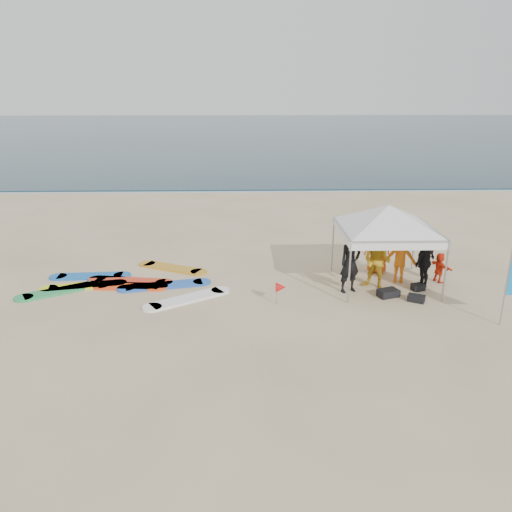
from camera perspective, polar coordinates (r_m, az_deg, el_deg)
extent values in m
plane|color=beige|center=(12.14, 0.34, -9.33)|extent=(120.00, 120.00, 0.00)
cube|color=#0C2633|center=(70.94, -1.21, 14.07)|extent=(160.00, 84.00, 0.08)
cube|color=silver|center=(29.47, -0.76, 7.51)|extent=(160.00, 1.20, 0.01)
imported|color=black|center=(14.69, 10.70, -0.73)|extent=(0.77, 0.65, 1.80)
imported|color=gold|center=(15.11, 13.66, -0.55)|extent=(1.06, 1.01, 1.73)
imported|color=orange|center=(15.84, 16.15, -0.12)|extent=(1.15, 0.86, 1.59)
imported|color=black|center=(15.57, 18.72, -0.59)|extent=(0.99, 0.95, 1.65)
imported|color=#DC4A13|center=(16.47, 13.75, 0.95)|extent=(0.88, 0.63, 1.67)
imported|color=red|center=(16.31, 20.23, -1.24)|extent=(0.56, 0.91, 0.94)
cylinder|color=#A5A5A8|center=(16.36, 8.77, 1.33)|extent=(0.05, 0.05, 1.77)
cylinder|color=#A5A5A8|center=(17.03, 17.61, 1.35)|extent=(0.05, 0.05, 1.77)
cylinder|color=#A5A5A8|center=(13.89, 10.63, -1.94)|extent=(0.05, 0.05, 1.77)
cylinder|color=#A5A5A8|center=(14.68, 20.84, -1.75)|extent=(0.05, 0.05, 1.77)
cube|color=white|center=(13.99, 16.15, 1.09)|extent=(2.76, 0.02, 0.24)
cube|color=white|center=(16.44, 13.48, 3.90)|extent=(2.76, 0.02, 0.24)
cube|color=white|center=(14.89, 9.78, 2.62)|extent=(0.02, 2.76, 0.24)
cube|color=white|center=(15.63, 19.40, 2.58)|extent=(0.02, 2.76, 0.24)
pyramid|color=white|center=(15.01, 14.97, 5.65)|extent=(3.76, 3.76, 0.71)
cylinder|color=#A5A5A8|center=(13.56, 27.14, -0.18)|extent=(0.04, 0.04, 3.59)
cylinder|color=#A5A5A8|center=(13.81, 2.35, -4.35)|extent=(0.02, 0.02, 0.60)
cone|color=red|center=(13.75, 2.86, -3.59)|extent=(0.28, 0.28, 0.28)
cube|color=black|center=(14.84, 14.84, -4.11)|extent=(0.65, 0.53, 0.22)
cube|color=black|center=(14.76, 17.85, -4.62)|extent=(0.55, 0.48, 0.18)
cube|color=black|center=(14.99, 14.99, -4.03)|extent=(0.62, 0.57, 0.16)
cube|color=black|center=(15.55, 18.02, -3.40)|extent=(0.42, 0.35, 0.20)
cube|color=white|center=(14.29, -7.83, -4.87)|extent=(2.09, 1.61, 0.07)
cube|color=gold|center=(16.76, -9.54, -1.36)|extent=(2.04, 1.33, 0.07)
cube|color=blue|center=(16.67, -18.41, -2.20)|extent=(2.02, 0.64, 0.07)
cube|color=#2A9B54|center=(15.78, -21.68, -3.77)|extent=(1.89, 1.42, 0.07)
cube|color=#F1FF1A|center=(15.91, -19.09, -3.28)|extent=(2.06, 0.93, 0.07)
cube|color=red|center=(15.90, -14.17, -2.80)|extent=(2.22, 0.88, 0.07)
cube|color=#FA4615|center=(15.48, -14.21, -3.40)|extent=(1.81, 0.67, 0.07)
cube|color=blue|center=(15.34, -10.41, -3.32)|extent=(2.33, 1.00, 0.07)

